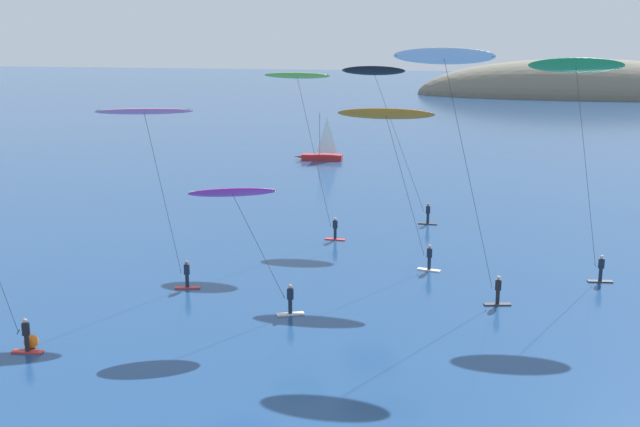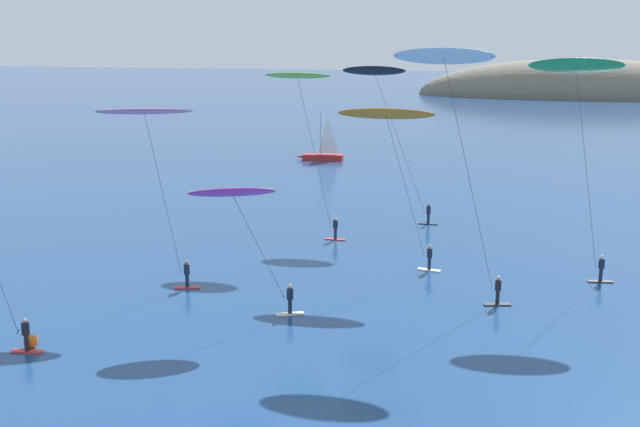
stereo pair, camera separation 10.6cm
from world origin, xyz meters
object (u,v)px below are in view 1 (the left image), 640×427
at_px(kitesurfer_pink, 148,125).
at_px(marker_buoy, 31,342).
at_px(kitesurfer_magenta, 237,202).
at_px(kitesurfer_lime, 300,88).
at_px(kitesurfer_orange, 389,126).
at_px(sailboat_near, 320,155).
at_px(kitesurfer_green, 578,80).
at_px(kitesurfer_white, 448,74).
at_px(kitesurfer_black, 378,84).

distance_m(kitesurfer_pink, marker_buoy, 13.77).
height_order(kitesurfer_magenta, marker_buoy, kitesurfer_magenta).
height_order(kitesurfer_pink, marker_buoy, kitesurfer_pink).
bearing_deg(kitesurfer_magenta, marker_buoy, -142.99).
xyz_separation_m(kitesurfer_lime, kitesurfer_orange, (7.35, -6.23, -1.83)).
height_order(kitesurfer_magenta, kitesurfer_pink, kitesurfer_pink).
height_order(sailboat_near, kitesurfer_green, kitesurfer_green).
bearing_deg(kitesurfer_white, kitesurfer_pink, -173.70).
distance_m(kitesurfer_magenta, kitesurfer_orange, 12.97).
height_order(kitesurfer_white, kitesurfer_pink, kitesurfer_white).
relative_size(kitesurfer_lime, kitesurfer_pink, 1.13).
bearing_deg(kitesurfer_lime, sailboat_near, 100.97).
bearing_deg(kitesurfer_orange, kitesurfer_magenta, -119.93).
bearing_deg(kitesurfer_white, kitesurfer_orange, 124.77).
bearing_deg(sailboat_near, kitesurfer_black, -68.80).
xyz_separation_m(sailboat_near, kitesurfer_black, (11.73, -30.23, 10.41)).
xyz_separation_m(sailboat_near, kitesurfer_pink, (1.69, -50.38, 9.13)).
bearing_deg(sailboat_near, kitesurfer_lime, -79.03).
distance_m(kitesurfer_magenta, kitesurfer_green, 21.28).
height_order(kitesurfer_black, kitesurfer_green, kitesurfer_green).
distance_m(kitesurfer_white, kitesurfer_lime, 16.46).
bearing_deg(kitesurfer_orange, marker_buoy, -130.43).
bearing_deg(kitesurfer_black, sailboat_near, 111.20).
bearing_deg(kitesurfer_magenta, sailboat_near, 98.60).
xyz_separation_m(kitesurfer_white, kitesurfer_lime, (-11.27, 11.88, -1.67)).
relative_size(kitesurfer_pink, kitesurfer_orange, 1.04).
bearing_deg(sailboat_near, marker_buoy, -90.30).
distance_m(sailboat_near, marker_buoy, 60.22).
distance_m(sailboat_near, kitesurfer_magenta, 54.75).
bearing_deg(kitesurfer_pink, kitesurfer_black, 63.50).
distance_m(kitesurfer_pink, kitesurfer_orange, 14.81).
height_order(kitesurfer_black, kitesurfer_orange, kitesurfer_black).
bearing_deg(kitesurfer_magenta, kitesurfer_white, 27.39).
height_order(sailboat_near, kitesurfer_white, kitesurfer_white).
height_order(kitesurfer_black, marker_buoy, kitesurfer_black).
bearing_deg(sailboat_near, kitesurfer_green, -59.33).
distance_m(kitesurfer_black, marker_buoy, 34.04).
height_order(kitesurfer_white, kitesurfer_lime, kitesurfer_white).
relative_size(kitesurfer_magenta, kitesurfer_pink, 0.67).
bearing_deg(kitesurfer_black, kitesurfer_green, -42.83).
relative_size(kitesurfer_pink, marker_buoy, 15.53).
relative_size(sailboat_near, kitesurfer_orange, 0.57).
xyz_separation_m(kitesurfer_green, kitesurfer_pink, (-23.82, -7.37, -2.43)).
xyz_separation_m(kitesurfer_magenta, kitesurfer_black, (3.58, 23.60, 4.70)).
bearing_deg(kitesurfer_magenta, kitesurfer_black, 81.37).
bearing_deg(kitesurfer_lime, kitesurfer_pink, -111.54).
height_order(kitesurfer_white, kitesurfer_black, kitesurfer_white).
bearing_deg(kitesurfer_white, sailboat_near, 110.74).
relative_size(sailboat_near, kitesurfer_white, 0.42).
bearing_deg(kitesurfer_lime, kitesurfer_orange, -40.29).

